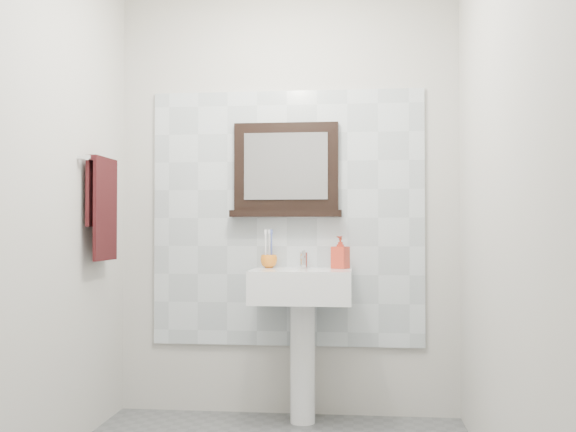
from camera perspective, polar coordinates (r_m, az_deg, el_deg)
The scene contains 12 objects.
back_wall at distance 3.98m, azimuth -0.07°, elevation 1.28°, with size 2.00×0.01×2.50m, color #BCB9B2.
front_wall at distance 1.81m, azimuth -7.50°, elevation 4.18°, with size 2.00×0.01×2.50m, color #BCB9B2.
left_wall at distance 3.19m, azimuth -20.45°, elevation 1.95°, with size 0.01×2.20×2.50m, color #BCB9B2.
right_wall at distance 2.92m, azimuth 17.46°, elevation 2.21°, with size 0.01×2.20×2.50m, color #BCB9B2.
splashback at distance 3.96m, azimuth -0.09°, elevation -0.15°, with size 1.60×0.02×1.50m, color silver.
pedestal_sink at distance 3.76m, azimuth 1.19°, elevation -7.33°, with size 0.55×0.44×0.96m.
toothbrush_cup at distance 3.90m, azimuth -1.63°, elevation -3.85°, with size 0.10×0.10×0.08m, color orange.
toothbrushes at distance 3.89m, azimuth -1.64°, elevation -2.59°, with size 0.05×0.04×0.21m.
soap_dispenser at distance 3.83m, azimuth 4.45°, elevation -3.08°, with size 0.08×0.08×0.18m, color #B1141C.
framed_mirror at distance 3.95m, azimuth -0.16°, elevation 3.72°, with size 0.65×0.11×0.55m.
towel_bar at distance 3.75m, azimuth -15.51°, elevation 4.48°, with size 0.07×0.40×0.03m.
hand_towel at distance 3.73m, azimuth -15.43°, elevation 1.27°, with size 0.06×0.30×0.55m.
Camera 1 is at (0.42, -2.85, 1.08)m, focal length 42.00 mm.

